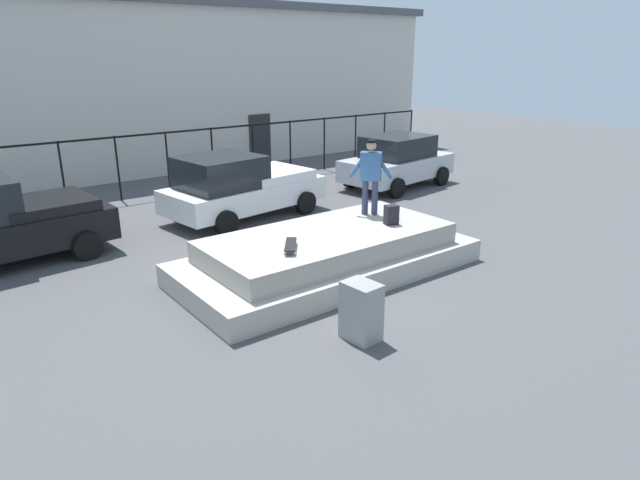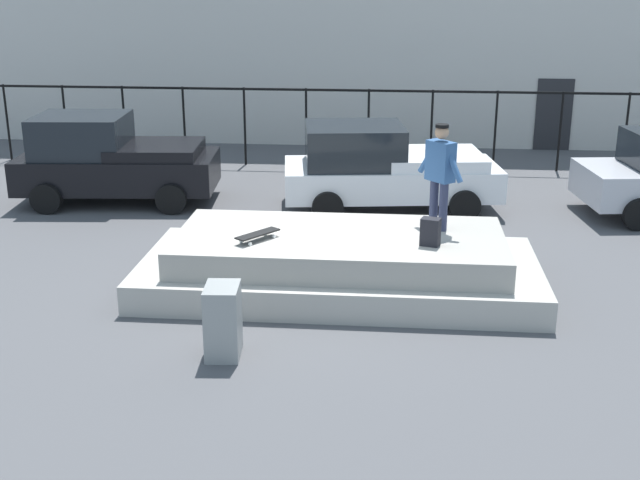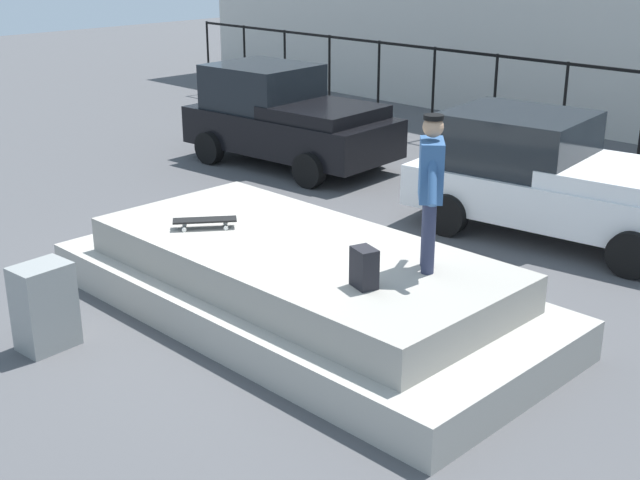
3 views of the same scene
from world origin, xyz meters
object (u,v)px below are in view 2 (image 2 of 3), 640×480
at_px(backpack, 430,232).
at_px(car_black_pickup_near, 111,160).
at_px(skateboard, 258,234).
at_px(car_white_pickup_mid, 384,167).
at_px(skateboarder, 440,169).
at_px(utility_box, 223,321).

height_order(backpack, car_black_pickup_near, car_black_pickup_near).
distance_m(skateboard, car_white_pickup_mid, 5.45).
bearing_deg(backpack, car_black_pickup_near, 159.97).
bearing_deg(skateboarder, backpack, -99.91).
height_order(skateboard, car_black_pickup_near, car_black_pickup_near).
relative_size(skateboarder, skateboard, 2.28).
distance_m(skateboarder, backpack, 1.16).
xyz_separation_m(skateboarder, utility_box, (-2.89, -3.01, -1.39)).
height_order(skateboarder, skateboard, skateboarder).
height_order(backpack, car_white_pickup_mid, car_white_pickup_mid).
height_order(skateboard, utility_box, skateboard).
distance_m(skateboard, utility_box, 2.21).
relative_size(skateboarder, utility_box, 1.74).
xyz_separation_m(skateboarder, car_white_pickup_mid, (-0.95, 4.27, -0.98)).
xyz_separation_m(skateboard, backpack, (2.63, 0.02, 0.11)).
bearing_deg(utility_box, skateboarder, 41.92).
bearing_deg(car_black_pickup_near, backpack, -37.31).
xyz_separation_m(car_white_pickup_mid, utility_box, (-1.95, -7.28, -0.41)).
bearing_deg(skateboarder, skateboard, -162.62).
distance_m(skateboarder, car_white_pickup_mid, 4.48).
distance_m(backpack, car_white_pickup_mid, 5.18).
relative_size(skateboard, car_black_pickup_near, 0.17).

